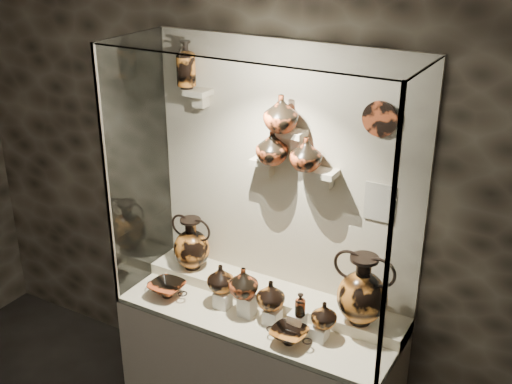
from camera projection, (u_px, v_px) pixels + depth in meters
wall_back at (286, 176)px, 3.78m from camera, size 5.00×0.02×3.20m
plinth at (259, 371)px, 4.00m from camera, size 1.70×0.60×0.80m
front_tier at (259, 315)px, 3.83m from camera, size 1.68×0.58×0.03m
rear_tier at (273, 296)px, 3.96m from camera, size 1.70×0.25×0.10m
back_panel at (285, 176)px, 3.77m from camera, size 1.70×0.03×1.60m
glass_front at (231, 215)px, 3.29m from camera, size 1.70×0.01×1.60m
glass_left at (139, 167)px, 3.91m from camera, size 0.01×0.60×1.60m
glass_right at (409, 229)px, 3.13m from camera, size 0.01×0.60×1.60m
glass_top at (259, 49)px, 3.20m from camera, size 1.70×0.60×0.01m
frame_post_left at (107, 183)px, 3.67m from camera, size 0.02×0.02×1.60m
frame_post_right at (388, 254)px, 2.91m from camera, size 0.02×0.02×1.60m
pedestal_a at (223, 299)px, 3.87m from camera, size 0.09×0.09×0.10m
pedestal_b at (247, 305)px, 3.78m from camera, size 0.09×0.09×0.13m
pedestal_c at (272, 316)px, 3.72m from camera, size 0.09×0.09×0.09m
pedestal_d at (297, 322)px, 3.64m from camera, size 0.09×0.09×0.12m
pedestal_e at (320, 332)px, 3.58m from camera, size 0.09×0.09×0.08m
bracket_ul at (198, 92)px, 3.78m from camera, size 0.14×0.12×0.04m
bracket_ca at (264, 161)px, 3.72m from camera, size 0.14×0.12×0.04m
bracket_cb at (296, 134)px, 3.55m from camera, size 0.10×0.12×0.04m
bracket_cc at (324, 173)px, 3.54m from camera, size 0.14×0.12×0.04m
amphora_left at (192, 243)px, 4.11m from camera, size 0.36×0.36×0.35m
amphora_right at (362, 289)px, 3.54m from camera, size 0.44×0.44×0.42m
jug_a at (221, 278)px, 3.83m from camera, size 0.21×0.21×0.17m
jug_b at (244, 282)px, 3.72m from camera, size 0.21×0.21×0.19m
jug_c at (271, 295)px, 3.68m from camera, size 0.21×0.21×0.18m
jug_e at (324, 314)px, 3.54m from camera, size 0.19×0.19×0.15m
lekythos_small at (301, 304)px, 3.56m from camera, size 0.08×0.08×0.16m
kylix_left at (167, 288)px, 3.97m from camera, size 0.31×0.28×0.11m
kylix_right at (289, 335)px, 3.54m from camera, size 0.28×0.25×0.11m
lekythos_tall at (186, 62)px, 3.74m from camera, size 0.14×0.14×0.31m
ovoid_vase_a at (272, 147)px, 3.60m from camera, size 0.22×0.22×0.20m
ovoid_vase_b at (281, 113)px, 3.49m from camera, size 0.23×0.23×0.20m
ovoid_vase_c at (306, 153)px, 3.51m from camera, size 0.21×0.21×0.19m
wall_plate at (380, 119)px, 3.32m from camera, size 0.19×0.02×0.19m
info_placard at (379, 202)px, 3.50m from camera, size 0.16×0.01×0.22m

